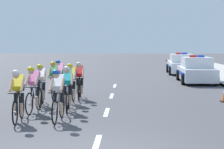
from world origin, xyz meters
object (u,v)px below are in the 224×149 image
(cyclist_lead, at_px, (18,95))
(cyclist_ninth, at_px, (60,76))
(cyclist_seventh, at_px, (54,79))
(cyclist_sixth, at_px, (71,83))
(police_car_nearest, at_px, (196,71))
(cyclist_third, at_px, (34,89))
(police_car_second, at_px, (181,65))
(cyclist_second, at_px, (58,94))
(cyclist_fourth, at_px, (67,88))
(cyclist_eighth, at_px, (79,80))
(cyclist_fifth, at_px, (41,84))

(cyclist_lead, xyz_separation_m, cyclist_ninth, (0.06, 6.47, 0.00))
(cyclist_lead, relative_size, cyclist_ninth, 1.00)
(cyclist_lead, relative_size, cyclist_seventh, 1.00)
(cyclist_sixth, bearing_deg, police_car_nearest, 53.26)
(cyclist_third, height_order, police_car_second, police_car_second)
(cyclist_second, xyz_separation_m, police_car_nearest, (6.00, 11.48, -0.11))
(cyclist_lead, height_order, cyclist_second, same)
(police_car_nearest, bearing_deg, cyclist_fourth, -121.37)
(cyclist_lead, xyz_separation_m, cyclist_fourth, (1.15, 1.81, 0.00))
(cyclist_ninth, bearing_deg, cyclist_eighth, -56.87)
(cyclist_seventh, distance_m, cyclist_ninth, 1.54)
(cyclist_lead, bearing_deg, cyclist_fifth, 90.36)
(cyclist_ninth, height_order, police_car_nearest, police_car_nearest)
(police_car_second, bearing_deg, cyclist_fourth, -110.20)
(cyclist_lead, bearing_deg, police_car_nearest, 58.48)
(cyclist_sixth, relative_size, police_car_second, 0.39)
(cyclist_second, relative_size, cyclist_sixth, 1.00)
(cyclist_lead, distance_m, cyclist_third, 1.54)
(cyclist_second, xyz_separation_m, cyclist_ninth, (-1.08, 6.31, 0.00))
(cyclist_fifth, relative_size, cyclist_eighth, 1.00)
(cyclist_sixth, bearing_deg, cyclist_fifth, -157.83)
(cyclist_third, relative_size, cyclist_seventh, 1.00)
(cyclist_seventh, distance_m, cyclist_eighth, 1.11)
(cyclist_third, bearing_deg, cyclist_second, -52.76)
(cyclist_third, xyz_separation_m, cyclist_eighth, (1.10, 3.21, 0.00))
(cyclist_second, height_order, police_car_second, police_car_second)
(cyclist_second, distance_m, police_car_second, 18.91)
(cyclist_eighth, xyz_separation_m, police_car_second, (5.95, 13.34, -0.11))
(cyclist_seventh, height_order, cyclist_eighth, same)
(cyclist_fifth, distance_m, cyclist_eighth, 2.10)
(cyclist_fourth, relative_size, cyclist_fifth, 1.00)
(cyclist_second, xyz_separation_m, cyclist_fifth, (-1.15, 2.87, 0.00))
(cyclist_second, xyz_separation_m, cyclist_sixth, (-0.10, 3.30, 0.00))
(cyclist_ninth, xyz_separation_m, police_car_nearest, (7.08, 5.16, -0.11))
(cyclist_fifth, distance_m, cyclist_sixth, 1.13)
(cyclist_third, relative_size, police_car_second, 0.39)
(cyclist_third, xyz_separation_m, cyclist_seventh, (0.00, 3.40, 0.00))
(cyclist_ninth, distance_m, police_car_nearest, 8.76)
(cyclist_lead, distance_m, cyclist_fifth, 3.03)
(cyclist_sixth, height_order, police_car_second, police_car_second)
(cyclist_fifth, xyz_separation_m, police_car_second, (7.15, 15.06, -0.11))
(cyclist_lead, xyz_separation_m, cyclist_eighth, (1.18, 4.74, 0.00))
(cyclist_third, xyz_separation_m, cyclist_ninth, (-0.03, 4.93, 0.00))
(cyclist_fifth, xyz_separation_m, police_car_nearest, (7.15, 8.60, -0.11))
(cyclist_sixth, xyz_separation_m, cyclist_eighth, (0.15, 1.29, 0.00))
(cyclist_sixth, bearing_deg, cyclist_ninth, 107.87)
(cyclist_eighth, bearing_deg, cyclist_third, -108.92)
(cyclist_lead, bearing_deg, cyclist_third, 86.88)
(cyclist_seventh, bearing_deg, cyclist_second, -77.63)
(police_car_nearest, bearing_deg, police_car_second, 90.00)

